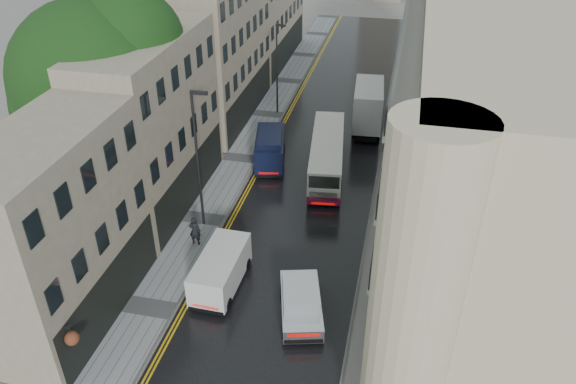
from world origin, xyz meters
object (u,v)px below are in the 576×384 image
at_px(tree_near, 98,106).
at_px(pedestrian, 195,231).
at_px(white_van, 193,288).
at_px(silver_hatchback, 284,324).
at_px(tree_far, 182,51).
at_px(cream_bus, 310,174).
at_px(navy_van, 256,159).
at_px(lamp_post_near, 198,162).
at_px(lamp_post_far, 277,70).
at_px(white_lorry, 354,113).

relative_size(tree_near, pedestrian, 7.29).
relative_size(white_van, pedestrian, 2.49).
xyz_separation_m(tree_near, silver_hatchback, (13.89, -9.49, -6.07)).
relative_size(tree_far, cream_bus, 1.28).
distance_m(cream_bus, silver_hatchback, 13.70).
bearing_deg(cream_bus, navy_van, 155.62).
bearing_deg(white_van, tree_far, 113.02).
distance_m(tree_far, lamp_post_near, 15.80).
height_order(tree_near, lamp_post_far, tree_near).
height_order(tree_near, pedestrian, tree_near).
relative_size(tree_near, white_lorry, 1.84).
height_order(white_lorry, pedestrian, white_lorry).
relative_size(tree_far, silver_hatchback, 2.75).
bearing_deg(lamp_post_near, white_lorry, 60.50).
bearing_deg(white_van, lamp_post_near, 107.19).
height_order(tree_far, navy_van, tree_far).
relative_size(silver_hatchback, white_van, 0.96).
bearing_deg(white_van, silver_hatchback, -12.53).
bearing_deg(tree_far, white_lorry, 1.56).
xyz_separation_m(tree_near, white_van, (8.73, -8.22, -5.85)).
bearing_deg(navy_van, white_lorry, 40.67).
xyz_separation_m(tree_near, lamp_post_near, (6.77, -1.32, -2.37)).
bearing_deg(lamp_post_far, tree_far, -141.32).
xyz_separation_m(white_van, navy_van, (-0.37, 13.70, 0.24)).
relative_size(silver_hatchback, pedestrian, 2.38).
distance_m(cream_bus, lamp_post_far, 13.59).
relative_size(navy_van, pedestrian, 2.70).
bearing_deg(navy_van, white_van, -99.99).
distance_m(tree_near, cream_bus, 14.40).
height_order(navy_van, pedestrian, navy_van).
distance_m(silver_hatchback, navy_van, 15.97).
xyz_separation_m(cream_bus, pedestrian, (-5.56, -7.56, -0.27)).
bearing_deg(lamp_post_far, white_van, -73.72).
bearing_deg(tree_far, lamp_post_far, 25.64).
relative_size(tree_far, lamp_post_near, 1.40).
bearing_deg(lamp_post_near, tree_far, 112.51).
height_order(pedestrian, lamp_post_far, lamp_post_far).
relative_size(tree_near, navy_van, 2.70).
distance_m(silver_hatchback, white_van, 5.32).
distance_m(navy_van, pedestrian, 9.01).
bearing_deg(pedestrian, silver_hatchback, 134.37).
bearing_deg(lamp_post_near, white_van, -75.98).
height_order(silver_hatchback, lamp_post_far, lamp_post_far).
bearing_deg(white_lorry, lamp_post_near, -121.76).
height_order(cream_bus, pedestrian, cream_bus).
relative_size(silver_hatchback, lamp_post_near, 0.51).
distance_m(cream_bus, lamp_post_near, 8.62).
distance_m(cream_bus, pedestrian, 9.39).
bearing_deg(cream_bus, pedestrian, -133.10).
bearing_deg(lamp_post_far, lamp_post_near, -78.79).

